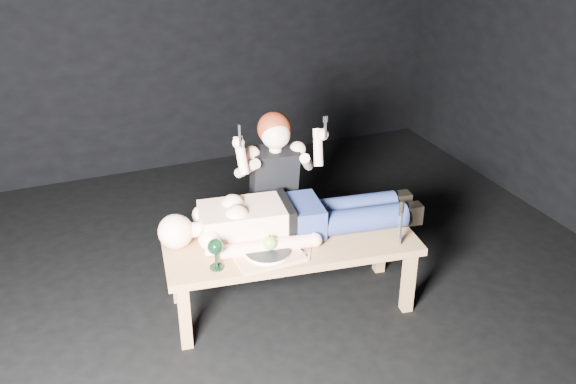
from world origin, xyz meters
The scene contains 12 objects.
ground centered at (0.00, 0.00, 0.00)m, with size 5.00×5.00×0.00m, color black.
table centered at (0.23, 0.17, 0.23)m, with size 1.47×0.55×0.45m, color #AB7A4D.
lying_man centered at (0.29, 0.27, 0.58)m, with size 1.44×0.44×0.26m, color beige, non-canonical shape.
kneeling_woman centered at (0.29, 0.64, 0.57)m, with size 0.61×0.68×1.14m, color black, non-canonical shape.
serving_tray centered at (0.05, 0.07, 0.46)m, with size 0.37×0.27×0.02m, color tan.
plate centered at (0.05, 0.07, 0.48)m, with size 0.25×0.25×0.02m, color white.
apple centered at (0.07, 0.08, 0.53)m, with size 0.08×0.08×0.08m, color #5B9C2D.
goblet centered at (-0.25, 0.07, 0.54)m, with size 0.09×0.09×0.18m, color black, non-canonical shape.
fork_flat centered at (-0.11, 0.07, 0.45)m, with size 0.01×0.16×0.01m, color #B2B2B7.
knife_flat centered at (0.28, 0.02, 0.45)m, with size 0.01×0.16×0.01m, color #B2B2B7.
spoon_flat centered at (0.23, 0.08, 0.45)m, with size 0.01×0.16×0.01m, color #B2B2B7.
carving_knife centered at (0.79, -0.09, 0.59)m, with size 0.04×0.04×0.28m, color #B2B2B7, non-canonical shape.
Camera 1 is at (-0.97, -2.76, 2.37)m, focal length 39.58 mm.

